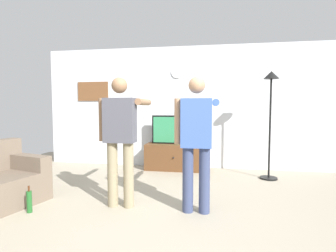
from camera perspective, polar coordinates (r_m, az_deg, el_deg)
The scene contains 10 objects.
ground_plane at distance 3.32m, azimuth -3.06°, elevation -19.93°, with size 8.40×8.40×0.00m, color #9E937F.
back_wall at distance 5.95m, azimuth 3.18°, elevation 4.08°, with size 6.40×0.10×2.70m, color silver.
tv_stand at distance 5.72m, azimuth 1.56°, elevation -6.72°, with size 1.27×0.50×0.56m.
television at distance 5.68m, azimuth 1.63°, elevation -0.81°, with size 1.03×0.07×0.62m.
wall_clock at distance 5.95m, azimuth 1.99°, elevation 11.59°, with size 0.26×0.26×0.03m, color white.
framed_picture at distance 6.50m, azimuth -15.98°, elevation 7.25°, with size 0.75×0.04×0.44m, color brown.
floor_lamp at distance 5.23m, azimuth 21.42°, elevation 4.79°, with size 0.32×0.32×2.02m.
person_standing_nearer_lamp at distance 3.59m, azimuth -10.31°, elevation -1.74°, with size 0.59×0.78×1.75m.
person_standing_nearer_couch at distance 3.35m, azimuth 6.22°, elevation -2.37°, with size 0.56×0.78×1.73m.
beverage_bottle at distance 3.93m, azimuth -27.93°, elevation -14.28°, with size 0.07×0.07×0.35m.
Camera 1 is at (0.67, -2.96, 1.35)m, focal length 28.03 mm.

